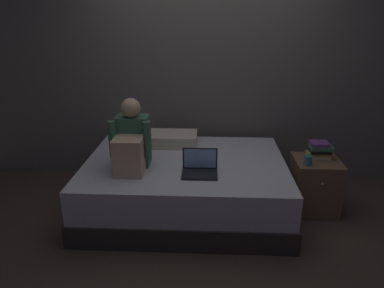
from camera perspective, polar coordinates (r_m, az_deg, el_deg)
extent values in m
plane|color=#47382D|center=(3.53, 2.00, -12.60)|extent=(8.00, 8.00, 0.00)
cube|color=#605B56|center=(4.21, 2.49, 12.52)|extent=(5.60, 0.10, 2.70)
cube|color=#332D2B|center=(3.74, -1.00, -8.66)|extent=(2.00, 1.50, 0.21)
cube|color=silver|center=(3.62, -1.03, -4.97)|extent=(1.96, 1.46, 0.32)
cube|color=brown|center=(3.84, 18.86, -6.20)|extent=(0.44, 0.44, 0.55)
sphere|color=gray|center=(3.60, 19.98, -6.03)|extent=(0.04, 0.04, 0.04)
cube|color=#38664C|center=(3.44, -9.29, 0.54)|extent=(0.30, 0.20, 0.48)
sphere|color=tan|center=(3.31, -9.71, 5.66)|extent=(0.18, 0.18, 0.18)
cube|color=tan|center=(3.26, -9.99, -1.92)|extent=(0.26, 0.24, 0.34)
cylinder|color=#38664C|center=(3.33, -12.53, 0.74)|extent=(0.07, 0.07, 0.34)
cylinder|color=#38664C|center=(3.26, -7.09, 0.66)|extent=(0.07, 0.07, 0.34)
cube|color=black|center=(3.24, 1.21, -4.84)|extent=(0.32, 0.22, 0.02)
cube|color=black|center=(3.30, 1.28, -2.27)|extent=(0.32, 0.01, 0.20)
cube|color=#8CB2EA|center=(3.29, 1.27, -2.32)|extent=(0.29, 0.00, 0.18)
cube|color=beige|center=(3.97, -3.30, 0.82)|extent=(0.56, 0.36, 0.13)
cube|color=beige|center=(3.78, 19.41, -1.88)|extent=(0.22, 0.12, 0.03)
cube|color=gold|center=(3.77, 19.36, -1.42)|extent=(0.22, 0.12, 0.03)
cube|color=black|center=(3.76, 19.66, -0.98)|extent=(0.20, 0.14, 0.03)
cube|color=#387042|center=(3.75, 19.78, -0.54)|extent=(0.22, 0.15, 0.03)
cube|color=#703D84|center=(3.74, 19.60, 0.03)|extent=(0.17, 0.15, 0.04)
cylinder|color=teal|center=(3.58, 17.93, -2.49)|extent=(0.08, 0.08, 0.09)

